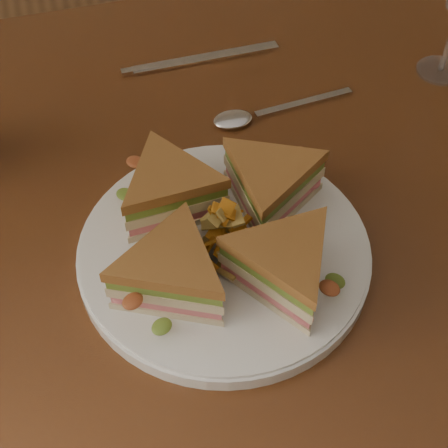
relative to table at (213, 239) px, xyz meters
name	(u,v)px	position (x,y,z in m)	size (l,w,h in m)	color
ground	(217,440)	(0.00, 0.00, -0.65)	(6.00, 6.00, 0.00)	brown
table	(213,239)	(0.00, 0.00, 0.00)	(1.20, 0.80, 0.75)	#3A1C0D
plate	(224,251)	(-0.02, -0.10, 0.11)	(0.29, 0.29, 0.02)	white
sandwich_wedges	(224,227)	(-0.02, -0.10, 0.14)	(0.29, 0.29, 0.06)	beige
crisps_mound	(224,230)	(-0.02, -0.10, 0.14)	(0.09, 0.09, 0.05)	orange
spoon	(250,116)	(0.07, 0.09, 0.10)	(0.18, 0.04, 0.01)	silver
knife	(196,60)	(0.04, 0.22, 0.10)	(0.22, 0.02, 0.00)	silver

